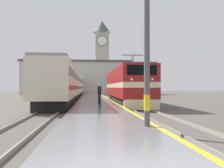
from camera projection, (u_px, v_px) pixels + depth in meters
ground_plane at (94, 102)px, 33.97m from camera, size 200.00×200.00×0.00m
platform at (95, 102)px, 29.00m from camera, size 4.02×140.00×0.33m
rail_track_near at (125, 103)px, 29.29m from camera, size 2.84×140.00×0.16m
rail_track_far at (63, 104)px, 28.68m from camera, size 2.83×140.00×0.16m
locomotive_train at (126, 86)px, 28.49m from camera, size 2.92×17.55×4.85m
passenger_train at (72, 85)px, 43.72m from camera, size 2.92×53.37×4.12m
catenary_mast at (149, 17)px, 10.06m from camera, size 2.12×0.24×8.41m
person_on_platform at (99, 93)px, 23.15m from camera, size 0.34×0.34×1.83m
clock_tower at (102, 54)px, 80.43m from camera, size 5.14×5.14×22.47m
station_building at (77, 78)px, 68.91m from camera, size 28.16×8.71×8.77m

